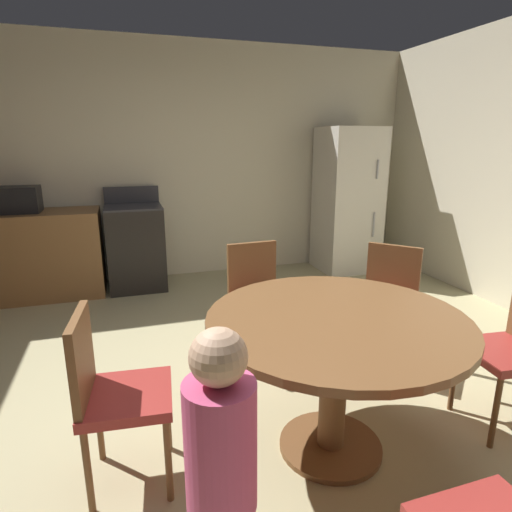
{
  "coord_description": "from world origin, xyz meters",
  "views": [
    {
      "loc": [
        -0.63,
        -2.06,
        1.59
      ],
      "look_at": [
        0.3,
        0.9,
        0.75
      ],
      "focal_mm": 29.8,
      "sensor_mm": 36.0,
      "label": 1
    }
  ],
  "objects_px": {
    "chair_north": "(257,294)",
    "chair_northeast": "(387,298)",
    "chair_west": "(112,389)",
    "oven_range": "(136,246)",
    "person_child": "(222,482)",
    "refrigerator": "(347,201)",
    "dining_table": "(336,344)",
    "microwave": "(16,200)"
  },
  "relations": [
    {
      "from": "refrigerator",
      "to": "person_child",
      "type": "xyz_separation_m",
      "value": [
        -2.45,
        -3.64,
        -0.3
      ]
    },
    {
      "from": "microwave",
      "to": "chair_west",
      "type": "distance_m",
      "value": 3.11
    },
    {
      "from": "chair_northeast",
      "to": "oven_range",
      "type": "bearing_deg",
      "value": -96.24
    },
    {
      "from": "oven_range",
      "to": "microwave",
      "type": "height_order",
      "value": "microwave"
    },
    {
      "from": "microwave",
      "to": "chair_north",
      "type": "height_order",
      "value": "microwave"
    },
    {
      "from": "dining_table",
      "to": "person_child",
      "type": "relative_size",
      "value": 1.19
    },
    {
      "from": "oven_range",
      "to": "chair_west",
      "type": "xyz_separation_m",
      "value": [
        -0.21,
        -2.93,
        0.03
      ]
    },
    {
      "from": "chair_north",
      "to": "chair_northeast",
      "type": "bearing_deg",
      "value": 64.25
    },
    {
      "from": "microwave",
      "to": "chair_west",
      "type": "height_order",
      "value": "microwave"
    },
    {
      "from": "refrigerator",
      "to": "dining_table",
      "type": "xyz_separation_m",
      "value": [
        -1.71,
        -2.97,
        -0.27
      ]
    },
    {
      "from": "person_child",
      "to": "microwave",
      "type": "bearing_deg",
      "value": 66.43
    },
    {
      "from": "microwave",
      "to": "chair_west",
      "type": "bearing_deg",
      "value": -72.75
    },
    {
      "from": "chair_northeast",
      "to": "chair_north",
      "type": "distance_m",
      "value": 0.94
    },
    {
      "from": "chair_north",
      "to": "person_child",
      "type": "bearing_deg",
      "value": -24.61
    },
    {
      "from": "chair_west",
      "to": "chair_north",
      "type": "height_order",
      "value": "same"
    },
    {
      "from": "chair_west",
      "to": "dining_table",
      "type": "bearing_deg",
      "value": -0.0
    },
    {
      "from": "dining_table",
      "to": "chair_north",
      "type": "relative_size",
      "value": 1.49
    },
    {
      "from": "refrigerator",
      "to": "chair_northeast",
      "type": "bearing_deg",
      "value": -111.95
    },
    {
      "from": "refrigerator",
      "to": "chair_west",
      "type": "xyz_separation_m",
      "value": [
        -2.78,
        -2.87,
        -0.38
      ]
    },
    {
      "from": "dining_table",
      "to": "oven_range",
      "type": "bearing_deg",
      "value": 105.99
    },
    {
      "from": "chair_west",
      "to": "chair_northeast",
      "type": "xyz_separation_m",
      "value": [
        1.88,
        0.63,
        0.0
      ]
    },
    {
      "from": "refrigerator",
      "to": "person_child",
      "type": "height_order",
      "value": "refrigerator"
    },
    {
      "from": "chair_northeast",
      "to": "person_child",
      "type": "bearing_deg",
      "value": 0.01
    },
    {
      "from": "oven_range",
      "to": "dining_table",
      "type": "height_order",
      "value": "oven_range"
    },
    {
      "from": "oven_range",
      "to": "chair_west",
      "type": "bearing_deg",
      "value": -94.11
    },
    {
      "from": "microwave",
      "to": "chair_northeast",
      "type": "xyz_separation_m",
      "value": [
        2.79,
        -2.3,
        -0.53
      ]
    },
    {
      "from": "microwave",
      "to": "chair_north",
      "type": "distance_m",
      "value": 2.78
    },
    {
      "from": "chair_west",
      "to": "person_child",
      "type": "xyz_separation_m",
      "value": [
        0.34,
        -0.77,
        0.08
      ]
    },
    {
      "from": "oven_range",
      "to": "refrigerator",
      "type": "height_order",
      "value": "refrigerator"
    },
    {
      "from": "chair_north",
      "to": "microwave",
      "type": "bearing_deg",
      "value": -139.12
    },
    {
      "from": "oven_range",
      "to": "person_child",
      "type": "distance_m",
      "value": 3.7
    },
    {
      "from": "oven_range",
      "to": "chair_northeast",
      "type": "distance_m",
      "value": 2.84
    },
    {
      "from": "chair_north",
      "to": "dining_table",
      "type": "bearing_deg",
      "value": 0.0
    },
    {
      "from": "person_child",
      "to": "dining_table",
      "type": "bearing_deg",
      "value": -0.0
    },
    {
      "from": "oven_range",
      "to": "refrigerator",
      "type": "relative_size",
      "value": 0.62
    },
    {
      "from": "chair_west",
      "to": "chair_north",
      "type": "distance_m",
      "value": 1.41
    },
    {
      "from": "refrigerator",
      "to": "chair_north",
      "type": "height_order",
      "value": "refrigerator"
    },
    {
      "from": "chair_west",
      "to": "chair_northeast",
      "type": "height_order",
      "value": "same"
    },
    {
      "from": "oven_range",
      "to": "chair_northeast",
      "type": "relative_size",
      "value": 1.26
    },
    {
      "from": "refrigerator",
      "to": "chair_northeast",
      "type": "height_order",
      "value": "refrigerator"
    },
    {
      "from": "dining_table",
      "to": "chair_west",
      "type": "height_order",
      "value": "chair_west"
    },
    {
      "from": "dining_table",
      "to": "chair_west",
      "type": "relative_size",
      "value": 1.49
    }
  ]
}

